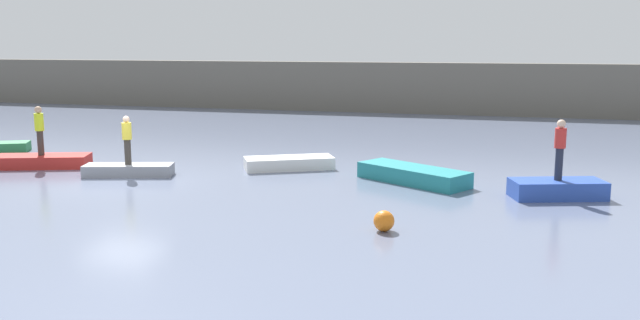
# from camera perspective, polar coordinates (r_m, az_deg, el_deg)

# --- Properties ---
(ground_plane) EXTENTS (120.00, 120.00, 0.00)m
(ground_plane) POSITION_cam_1_polar(r_m,az_deg,el_deg) (22.83, -16.57, -1.72)
(ground_plane) COLOR slate
(embankment_wall) EXTENTS (80.00, 1.20, 3.19)m
(embankment_wall) POSITION_cam_1_polar(r_m,az_deg,el_deg) (44.50, -0.22, 6.29)
(embankment_wall) COLOR #666056
(embankment_wall) RESTS_ON ground_plane
(rowboat_red) EXTENTS (3.50, 2.19, 0.45)m
(rowboat_red) POSITION_cam_1_polar(r_m,az_deg,el_deg) (26.24, -22.53, -0.09)
(rowboat_red) COLOR red
(rowboat_red) RESTS_ON ground_plane
(rowboat_grey) EXTENTS (3.07, 1.69, 0.39)m
(rowboat_grey) POSITION_cam_1_polar(r_m,az_deg,el_deg) (23.60, -15.93, -0.83)
(rowboat_grey) COLOR gray
(rowboat_grey) RESTS_ON ground_plane
(rowboat_white) EXTENTS (3.30, 2.49, 0.43)m
(rowboat_white) POSITION_cam_1_polar(r_m,az_deg,el_deg) (23.95, -2.64, -0.26)
(rowboat_white) COLOR white
(rowboat_white) RESTS_ON ground_plane
(rowboat_teal) EXTENTS (3.87, 3.01, 0.51)m
(rowboat_teal) POSITION_cam_1_polar(r_m,az_deg,el_deg) (21.81, 7.90, -1.25)
(rowboat_teal) COLOR teal
(rowboat_teal) RESTS_ON ground_plane
(rowboat_blue) EXTENTS (2.85, 1.87, 0.53)m
(rowboat_blue) POSITION_cam_1_polar(r_m,az_deg,el_deg) (20.66, 19.49, -2.34)
(rowboat_blue) COLOR #2B4CAD
(rowboat_blue) RESTS_ON ground_plane
(person_yellow_shirt) EXTENTS (0.32, 0.32, 1.64)m
(person_yellow_shirt) POSITION_cam_1_polar(r_m,az_deg,el_deg) (23.43, -16.05, 1.83)
(person_yellow_shirt) COLOR #38332D
(person_yellow_shirt) RESTS_ON rowboat_grey
(person_red_shirt) EXTENTS (0.32, 0.32, 1.76)m
(person_red_shirt) POSITION_cam_1_polar(r_m,az_deg,el_deg) (20.44, 19.69, 1.10)
(person_red_shirt) COLOR #232838
(person_red_shirt) RESTS_ON rowboat_blue
(person_hiviz_shirt) EXTENTS (0.32, 0.32, 1.76)m
(person_hiviz_shirt) POSITION_cam_1_polar(r_m,az_deg,el_deg) (26.07, -22.71, 2.54)
(person_hiviz_shirt) COLOR #38332D
(person_hiviz_shirt) RESTS_ON rowboat_red
(mooring_buoy) EXTENTS (0.50, 0.50, 0.50)m
(mooring_buoy) POSITION_cam_1_polar(r_m,az_deg,el_deg) (16.17, 5.45, -5.17)
(mooring_buoy) COLOR orange
(mooring_buoy) RESTS_ON ground_plane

